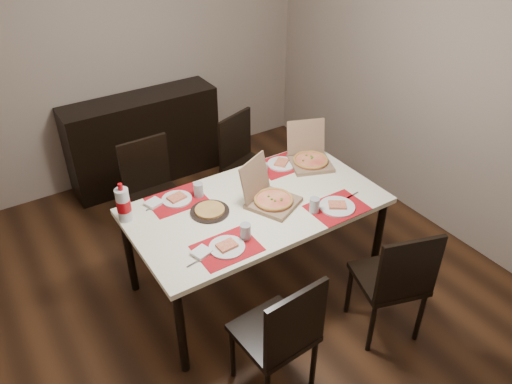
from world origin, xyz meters
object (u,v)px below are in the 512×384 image
soda_bottle (124,205)px  chair_near_right (395,279)px  dip_bowl (256,180)px  sideboard (144,139)px  chair_far_right (245,160)px  chair_near_left (281,334)px  pizza_box_center (270,197)px  dining_table (256,211)px  chair_far_left (153,190)px

soda_bottle → chair_near_right: bearing=-43.5°
chair_near_right → dip_bowl: chair_near_right is taller
dip_bowl → soda_bottle: (-1.00, 0.09, 0.11)m
sideboard → chair_far_right: (0.58, -1.00, 0.06)m
sideboard → chair_near_right: bearing=-78.2°
chair_near_right → soda_bottle: size_ratio=3.23×
sideboard → soda_bottle: (-0.74, -1.58, 0.42)m
chair_near_left → pizza_box_center: (0.49, 0.84, 0.29)m
chair_near_left → dip_bowl: chair_near_left is taller
dining_table → soda_bottle: soda_bottle is taller
chair_near_left → chair_far_left: size_ratio=1.00×
chair_far_right → pizza_box_center: size_ratio=2.07×
sideboard → chair_far_right: chair_far_right is taller
chair_far_left → soda_bottle: size_ratio=3.23×
dining_table → chair_far_left: bearing=115.0°
pizza_box_center → dip_bowl: size_ratio=3.54×
pizza_box_center → chair_far_left: bearing=117.9°
chair_far_left → pizza_box_center: pizza_box_center is taller
sideboard → chair_far_left: 1.04m
sideboard → pizza_box_center: bearing=-84.3°
chair_far_right → soda_bottle: (-1.32, -0.58, 0.36)m
chair_near_left → chair_far_left: same height
sideboard → dining_table: sideboard is taller
dip_bowl → chair_far_left: bearing=130.8°
dining_table → soda_bottle: 0.93m
sideboard → dip_bowl: 1.72m
chair_far_left → pizza_box_center: 1.13m
chair_near_right → soda_bottle: bearing=136.5°
soda_bottle → pizza_box_center: bearing=-22.2°
chair_near_left → chair_far_right: same height
dining_table → chair_far_left: 1.02m
chair_near_right → dip_bowl: 1.24m
chair_far_left → sideboard: bearing=72.2°
chair_near_left → chair_far_left: bearing=90.7°
chair_far_right → dip_bowl: 0.79m
sideboard → dining_table: bearing=-86.7°
pizza_box_center → dining_table: bearing=148.5°
chair_near_right → chair_far_right: same height
chair_near_right → chair_far_left: (-0.91, 1.85, 0.00)m
sideboard → dip_bowl: sideboard is taller
sideboard → pizza_box_center: size_ratio=3.34×
dining_table → dip_bowl: 0.30m
pizza_box_center → soda_bottle: size_ratio=1.56×
chair_near_left → chair_far_right: 2.01m
chair_far_right → sideboard: bearing=120.4°
dining_table → chair_far_right: size_ratio=1.94×
chair_far_left → chair_far_right: 0.90m
dip_bowl → soda_bottle: 1.01m
chair_far_left → chair_far_right: (0.90, -0.01, 0.00)m
chair_near_left → dip_bowl: 1.29m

